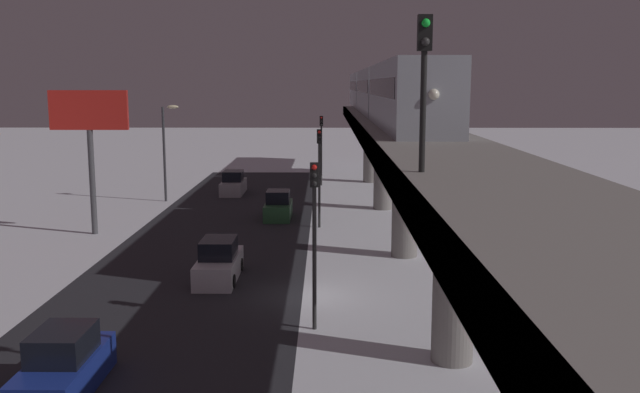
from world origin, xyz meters
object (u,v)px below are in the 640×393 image
Objects in this scene: subway_train at (380,91)px; commercial_billboard at (89,124)px; traffic_light_far at (321,140)px; rail_signal at (424,66)px; sedan_blue at (64,367)px; sedan_white at (219,263)px; traffic_light_mid at (319,164)px; traffic_light_near at (314,221)px; sedan_green at (278,207)px; sedan_silver at (233,184)px.

commercial_billboard is (18.73, 13.01, -1.94)m from subway_train.
subway_train reaches higher than traffic_light_far.
commercial_billboard is (16.97, -24.30, -2.88)m from rail_signal.
sedan_white is at bearing -102.75° from sedan_blue.
commercial_billboard is (14.04, 2.10, 2.63)m from traffic_light_mid.
sedan_white is 31.80m from traffic_light_far.
subway_train reaches higher than sedan_blue.
traffic_light_near and traffic_light_far have the same top height.
sedan_blue is at bearing -99.46° from sedan_green.
traffic_light_near is (4.69, 29.97, -4.57)m from subway_train.
subway_train is at bearing -92.70° from rail_signal.
rail_signal is at bearing 111.76° from traffic_light_near.
traffic_light_near is (2.93, -7.34, -5.51)m from rail_signal.
traffic_light_far reaches higher than sedan_green.
sedan_green is (-1.80, -15.23, 0.01)m from sedan_white.
traffic_light_near is (-2.90, 22.08, 3.40)m from sedan_green.
subway_train is 12.26× the size of sedan_blue.
subway_train is 6.23× the size of commercial_billboard.
sedan_silver is at bearing -14.60° from subway_train.
traffic_light_mid is at bearing 66.75° from subway_train.
traffic_light_near is at bearing -68.24° from rail_signal.
sedan_white is 15.33m from sedan_green.
commercial_billboard reaches higher than sedan_silver.
rail_signal reaches higher than sedan_white.
sedan_white is 1.06× the size of sedan_blue.
sedan_silver is at bearing -75.56° from rail_signal.
traffic_light_far reaches higher than sedan_blue.
subway_train is at bearing 165.40° from sedan_silver.
sedan_white is at bearing 132.74° from commercial_billboard.
sedan_green is 0.45× the size of commercial_billboard.
sedan_blue is 0.71× the size of traffic_light_mid.
subway_train is 11.61× the size of sedan_white.
sedan_silver is (12.19, -3.18, -7.97)m from subway_train.
sedan_blue is at bearing -9.89° from rail_signal.
sedan_silver is 0.73× the size of traffic_light_near.
commercial_billboard is (6.54, -22.48, 6.03)m from sedan_blue.
traffic_light_mid is (4.69, 10.92, -4.57)m from subway_train.
rail_signal is at bearing 93.69° from traffic_light_far.
sedan_white is (9.39, 23.12, -7.98)m from subway_train.
subway_train is 13.80× the size of sedan_green.
sedan_blue is at bearing 90.00° from sedan_silver.
sedan_blue is 1.13× the size of sedan_green.
sedan_white is 26.45m from sedan_silver.
traffic_light_far is at bearing 79.75° from sedan_green.
sedan_green is (5.83, -29.42, -8.91)m from rail_signal.
sedan_silver is 0.52× the size of commercial_billboard.
sedan_white is at bearing 81.45° from traffic_light_far.
sedan_white is 15.03m from commercial_billboard.
rail_signal is 0.88× the size of sedan_blue.
subway_train is at bearing -113.25° from traffic_light_mid.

